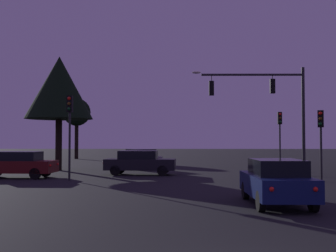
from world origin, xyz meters
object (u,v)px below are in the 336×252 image
at_px(tree_left_far, 77,113).
at_px(tree_center_horizon, 59,88).
at_px(car_nearside_lane, 276,181).
at_px(car_far_lane, 140,159).
at_px(traffic_signal_mast_arm, 270,99).
at_px(traffic_light_corner_right, 70,120).
at_px(traffic_light_corner_left, 280,129).
at_px(car_crossing_left, 140,162).
at_px(car_crossing_right, 16,164).
at_px(traffic_light_median, 321,131).

height_order(tree_left_far, tree_center_horizon, tree_center_horizon).
bearing_deg(car_nearside_lane, tree_left_far, 113.25).
distance_m(car_far_lane, tree_left_far, 20.66).
height_order(traffic_signal_mast_arm, traffic_light_corner_right, traffic_signal_mast_arm).
distance_m(traffic_signal_mast_arm, tree_left_far, 29.64).
distance_m(traffic_light_corner_left, car_crossing_left, 10.97).
bearing_deg(traffic_signal_mast_arm, car_crossing_right, -172.14).
bearing_deg(traffic_light_corner_left, car_nearside_lane, -104.30).
relative_size(traffic_signal_mast_arm, car_nearside_lane, 1.67).
relative_size(traffic_signal_mast_arm, traffic_light_median, 1.87).
bearing_deg(traffic_signal_mast_arm, car_crossing_left, 177.83).
height_order(traffic_light_median, car_crossing_right, traffic_light_median).
distance_m(traffic_light_median, car_nearside_lane, 9.43).
bearing_deg(car_nearside_lane, traffic_signal_mast_arm, 78.12).
height_order(car_nearside_lane, car_far_lane, same).
relative_size(traffic_light_median, tree_left_far, 0.52).
height_order(traffic_light_corner_left, tree_left_far, tree_left_far).
height_order(traffic_signal_mast_arm, tree_left_far, tree_left_far).
xyz_separation_m(traffic_light_median, car_crossing_right, (-16.88, 1.75, -1.88)).
relative_size(car_far_lane, tree_left_far, 0.61).
bearing_deg(car_crossing_right, traffic_light_median, -5.92).
bearing_deg(tree_left_far, car_far_lane, -62.73).
relative_size(traffic_light_corner_left, traffic_light_corner_right, 0.93).
distance_m(traffic_light_median, car_crossing_right, 17.08).
bearing_deg(car_crossing_right, car_crossing_left, 19.03).
relative_size(traffic_light_median, car_nearside_lane, 0.89).
distance_m(traffic_light_corner_right, tree_left_far, 27.97).
height_order(car_nearside_lane, car_crossing_left, same).
bearing_deg(tree_center_horizon, car_nearside_lane, -53.68).
relative_size(traffic_signal_mast_arm, car_crossing_left, 1.54).
bearing_deg(car_crossing_left, tree_center_horizon, 148.23).
relative_size(traffic_light_corner_left, car_crossing_left, 0.94).
distance_m(traffic_light_median, tree_left_far, 33.89).
bearing_deg(tree_left_far, car_nearside_lane, -66.75).
bearing_deg(car_far_lane, car_crossing_left, -85.11).
height_order(car_crossing_right, car_far_lane, same).
height_order(traffic_signal_mast_arm, car_crossing_left, traffic_signal_mast_arm).
bearing_deg(car_crossing_left, traffic_signal_mast_arm, -2.17).
bearing_deg(car_crossing_right, tree_center_horizon, 83.90).
bearing_deg(car_crossing_right, car_nearside_lane, -38.26).
bearing_deg(tree_center_horizon, traffic_light_median, -26.35).
height_order(traffic_light_corner_right, tree_left_far, tree_left_far).
distance_m(car_crossing_left, tree_center_horizon, 9.04).
bearing_deg(tree_left_far, traffic_light_corner_right, -77.14).
bearing_deg(car_crossing_left, car_far_lane, 94.89).
bearing_deg(car_crossing_left, car_crossing_right, -160.97).
relative_size(traffic_light_corner_right, car_crossing_right, 0.99).
bearing_deg(traffic_light_median, car_crossing_left, 157.36).
distance_m(traffic_signal_mast_arm, traffic_light_median, 4.69).
xyz_separation_m(traffic_light_corner_left, car_far_lane, (-10.33, 1.20, -2.23)).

